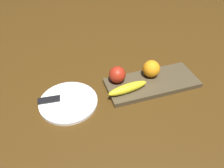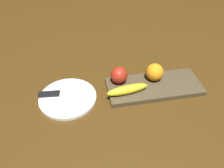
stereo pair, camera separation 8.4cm
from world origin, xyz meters
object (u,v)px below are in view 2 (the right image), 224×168
dinner_plate (68,98)px  folded_napkin (75,94)px  apple (119,75)px  fruit_tray (154,86)px  knife (55,94)px  orange_near_apple (155,73)px  banana (127,90)px

dinner_plate → folded_napkin: 0.03m
apple → dinner_plate: size_ratio=0.31×
dinner_plate → folded_napkin: size_ratio=2.01×
fruit_tray → apple: bearing=162.1°
fruit_tray → knife: (-0.39, 0.02, 0.01)m
fruit_tray → orange_near_apple: size_ratio=5.28×
apple → banana: bearing=-75.8°
knife → folded_napkin: bearing=-9.5°
dinner_plate → banana: bearing=-7.1°
apple → folded_napkin: (-0.18, -0.04, -0.03)m
banana → apple: bearing=-83.6°
apple → banana: (0.02, -0.07, -0.02)m
folded_napkin → apple: bearing=13.6°
apple → folded_napkin: apple is taller
fruit_tray → apple: 0.15m
orange_near_apple → banana: bearing=-154.7°
fruit_tray → dinner_plate: fruit_tray is taller
fruit_tray → banana: (-0.12, -0.03, 0.03)m
fruit_tray → apple: (-0.13, 0.04, 0.04)m
orange_near_apple → knife: (-0.40, -0.01, -0.04)m
fruit_tray → orange_near_apple: bearing=74.6°
apple → knife: bearing=-174.5°
fruit_tray → folded_napkin: bearing=180.0°
fruit_tray → orange_near_apple: 0.06m
fruit_tray → folded_napkin: (-0.31, 0.00, 0.01)m
folded_napkin → knife: folded_napkin is taller
knife → apple: bearing=10.4°
apple → knife: (-0.25, -0.02, -0.04)m
dinner_plate → knife: bearing=157.9°
apple → orange_near_apple: (0.14, -0.01, 0.00)m
dinner_plate → folded_napkin: (0.03, 0.00, 0.01)m
apple → dinner_plate: (-0.21, -0.04, -0.05)m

